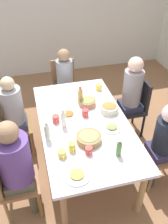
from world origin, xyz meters
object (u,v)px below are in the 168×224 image
chair_3 (64,83)px  cup_5 (85,113)px  bowl_2 (89,138)px  cup_3 (56,119)px  bottle_2 (119,148)px  plate_0 (68,114)px  bottle_1 (47,132)px  bowl_0 (109,108)px  cup_0 (72,147)px  dining_table (84,127)px  chair_2 (135,104)px  person_1 (163,140)px  cup_2 (99,87)px  chair_0 (11,180)px  bottle_0 (80,96)px  chair_1 (168,149)px  chair_4 (10,124)px  person_4 (14,111)px  plate_2 (112,127)px  person_0 (16,162)px  bottle_3 (63,119)px  person_3 (65,77)px  bowl_1 (88,102)px  cup_1 (62,154)px  person_2 (131,92)px  plate_1 (77,175)px  cup_4 (89,151)px

chair_3 → cup_5: (1.21, 0.04, 0.27)m
bowl_2 → cup_3: 0.51m
cup_5 → bottle_2: 0.73m
plate_0 → bottle_1: 0.49m
bowl_0 → cup_0: size_ratio=2.07×
dining_table → chair_2: (-0.47, 0.90, -0.15)m
person_1 → chair_3: bearing=-155.7°
bowl_0 → cup_2: (-0.53, 0.03, -0.01)m
chair_0 → bottle_0: size_ratio=3.54×
chair_1 → bowl_0: bearing=-137.5°
person_1 → chair_1: bearing=90.0°
chair_4 → person_4: person_4 is taller
chair_4 → bottle_0: 1.01m
person_4 → plate_0: size_ratio=5.03×
chair_2 → plate_2: (0.66, -0.62, 0.24)m
person_0 → bottle_3: size_ratio=5.13×
cup_5 → person_1: bearing=52.8°
bottle_0 → person_3: bearing=-176.7°
bottle_0 → person_0: bearing=-45.4°
person_3 → cup_3: (1.14, -0.32, 0.10)m
bowl_1 → person_3: bearing=-171.7°
bowl_1 → cup_1: bowl_1 is taller
plate_2 → cup_0: size_ratio=2.06×
person_2 → chair_4: (0.00, -1.71, -0.24)m
chair_1 → chair_2: 0.94m
chair_0 → cup_2: bearing=131.1°
person_4 → plate_2: size_ratio=5.34×
chair_0 → plate_0: (-0.64, 0.75, 0.24)m
chair_2 → plate_0: chair_2 is taller
cup_2 → bottle_2: bearing=-7.9°
bottle_2 → cup_3: bearing=-142.1°
cup_2 → cup_0: bearing=-30.0°
chair_4 → bottle_3: bottle_3 is taller
person_1 → plate_2: bearing=-117.7°
person_3 → bowl_0: bearing=18.0°
dining_table → chair_0: size_ratio=2.08×
bowl_1 → chair_0: bearing=-52.6°
chair_2 → cup_1: chair_2 is taller
dining_table → plate_1: plate_1 is taller
chair_1 → person_3: person_3 is taller
cup_3 → cup_4: cup_3 is taller
cup_4 → cup_0: bearing=-118.3°
cup_3 → cup_0: bearing=10.0°
person_2 → cup_1: size_ratio=10.12×
chair_4 → chair_1: bearing=62.5°
person_2 → plate_0: bearing=-73.0°
person_3 → bottle_2: size_ratio=5.57×
person_2 → chair_2: bearing=90.0°
person_0 → chair_2: size_ratio=1.41×
person_2 → bowl_2: bearing=-46.4°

